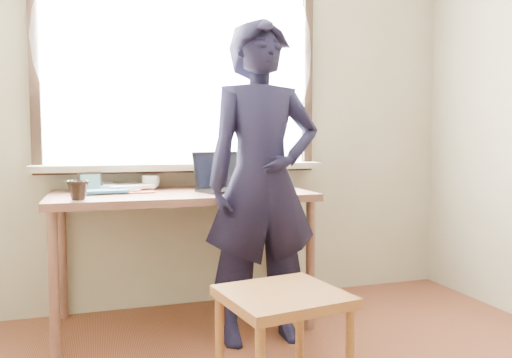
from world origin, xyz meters
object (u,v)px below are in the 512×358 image
object	(u,v)px
work_chair	(283,309)
person	(263,182)
mug_white	(151,182)
laptop	(225,182)
desk	(182,206)
mug_dark	(78,190)

from	to	relation	value
work_chair	person	distance (m)	0.84
work_chair	mug_white	bearing A→B (deg)	107.32
laptop	person	size ratio (longest dim) A/B	0.24
desk	person	distance (m)	0.55
laptop	work_chair	world-z (taller)	laptop
desk	work_chair	bearing A→B (deg)	-77.05
laptop	work_chair	distance (m)	1.11
mug_dark	person	bearing A→B (deg)	-7.05
mug_dark	mug_white	bearing A→B (deg)	49.49
mug_dark	person	size ratio (longest dim) A/B	0.06
mug_white	work_chair	size ratio (longest dim) A/B	0.21
laptop	mug_dark	world-z (taller)	laptop
laptop	mug_white	distance (m)	0.49
work_chair	mug_dark	bearing A→B (deg)	135.47
laptop	person	bearing A→B (deg)	-69.93
desk	mug_white	size ratio (longest dim) A/B	13.50
person	laptop	bearing A→B (deg)	110.20
desk	work_chair	xyz separation A→B (m)	(0.24, -1.05, -0.31)
laptop	mug_dark	bearing A→B (deg)	-165.10
work_chair	desk	bearing A→B (deg)	102.95
laptop	mug_white	xyz separation A→B (m)	(-0.41, 0.26, -0.01)
mug_dark	laptop	bearing A→B (deg)	14.90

